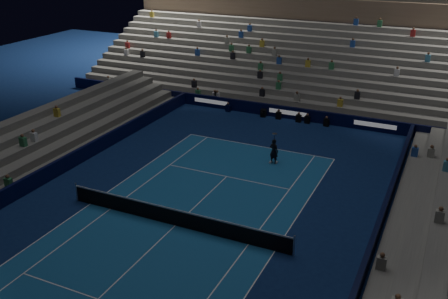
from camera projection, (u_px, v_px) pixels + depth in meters
The scene contains 9 objects.
ground at pixel (175, 226), 26.38m from camera, with size 90.00×90.00×0.00m, color #0C1F4D.
court_surface at pixel (175, 225), 26.38m from camera, with size 10.97×23.77×0.01m, color #1A5692.
sponsor_barrier_far at pixel (288, 113), 41.63m from camera, with size 44.00×0.25×1.00m, color black.
sponsor_barrier_east at pixel (365, 265), 22.42m from camera, with size 0.25×37.00×1.00m, color black.
sponsor_barrier_west at pixel (32, 182), 29.96m from camera, with size 0.25×37.00×1.00m, color black.
grandstand_main at pixel (321, 55), 48.36m from camera, with size 44.00×15.20×11.20m.
tennis_net at pixel (175, 217), 26.18m from camera, with size 12.90×0.10×1.10m.
tennis_player at pixel (274, 151), 33.28m from camera, with size 0.62×0.41×1.71m, color black.
broadcast_camera at pixel (263, 113), 42.12m from camera, with size 0.53×0.94×0.60m.
Camera 1 is at (11.90, -19.55, 13.93)m, focal length 40.70 mm.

